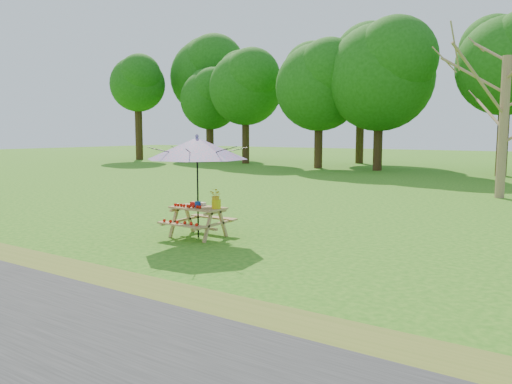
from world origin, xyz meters
The scene contains 8 objects.
ground centered at (0.00, 0.00, 0.00)m, with size 120.00×120.00×0.00m, color #276C14.
drygrass_strip centered at (0.00, -2.80, 0.00)m, with size 120.00×1.20×0.01m, color olive.
treeline centered at (0.00, 22.00, 8.00)m, with size 60.00×12.00×16.00m, color #19560E, non-canonical shape.
picnic_table centered at (0.17, 0.55, 0.33)m, with size 1.20×1.32×0.67m.
patio_umbrella centered at (0.17, 0.55, 1.95)m, with size 2.73×2.73×2.25m.
produce_bins centered at (0.14, 0.59, 0.72)m, with size 0.32×0.41×0.13m.
tomatoes_row centered at (0.02, 0.37, 0.71)m, with size 0.77×0.13×0.07m, color red, non-canonical shape.
flower_bucket centered at (0.65, 0.59, 0.90)m, with size 0.29×0.26×0.44m.
Camera 1 is at (7.22, -7.71, 2.29)m, focal length 35.00 mm.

